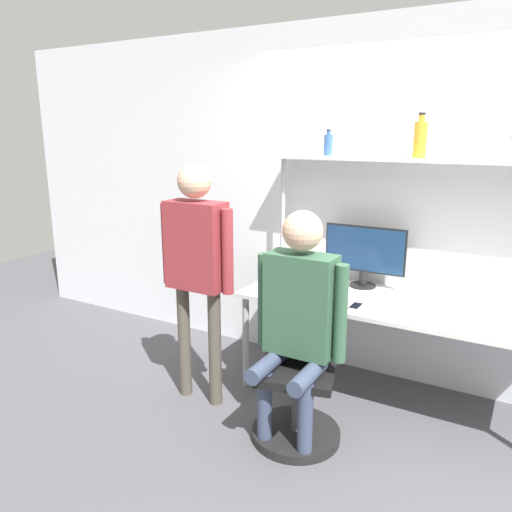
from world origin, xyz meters
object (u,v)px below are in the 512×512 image
object	(u,v)px
laptop	(322,291)
bottle_amber	(420,139)
monitor	(364,253)
person_seated	(298,309)
bottle_blue	(328,144)
office_chair	(298,393)
person_standing	(197,254)
cell_phone	(356,306)

from	to	relation	value
laptop	bottle_amber	size ratio (longest dim) A/B	1.09
monitor	person_seated	xyz separation A→B (m)	(-0.08, -0.99, -0.14)
person_seated	bottle_blue	world-z (taller)	bottle_blue
office_chair	person_standing	world-z (taller)	person_standing
cell_phone	office_chair	bearing A→B (deg)	-111.84
monitor	bottle_amber	world-z (taller)	bottle_amber
monitor	bottle_blue	bearing A→B (deg)	-179.94
person_standing	bottle_amber	size ratio (longest dim) A/B	5.67
bottle_blue	office_chair	bearing A→B (deg)	-76.40
bottle_blue	cell_phone	bearing A→B (deg)	-47.96
person_seated	office_chair	bearing A→B (deg)	104.52
person_standing	bottle_blue	xyz separation A→B (m)	(0.57, 0.89, 0.71)
person_standing	person_seated	bearing A→B (deg)	-7.03
monitor	bottle_amber	distance (m)	0.90
office_chair	laptop	bearing A→B (deg)	97.15
monitor	office_chair	world-z (taller)	monitor
person_standing	laptop	bearing A→B (deg)	31.51
laptop	person_seated	distance (m)	0.56
monitor	laptop	bearing A→B (deg)	-109.22
monitor	person_standing	distance (m)	1.26
person_seated	laptop	bearing A→B (deg)	97.72
cell_phone	bottle_amber	xyz separation A→B (m)	(0.24, 0.47, 1.09)
cell_phone	bottle_amber	bearing A→B (deg)	63.15
bottle_amber	bottle_blue	size ratio (longest dim) A/B	1.57
bottle_amber	bottle_blue	bearing A→B (deg)	180.00
office_chair	person_seated	bearing A→B (deg)	-75.48
monitor	bottle_amber	size ratio (longest dim) A/B	2.05
monitor	cell_phone	xyz separation A→B (m)	(0.10, -0.47, -0.26)
laptop	bottle_amber	distance (m)	1.23
bottle_amber	bottle_blue	world-z (taller)	bottle_amber
monitor	office_chair	xyz separation A→B (m)	(-0.09, -0.95, -0.72)
bottle_amber	person_seated	bearing A→B (deg)	-112.91
bottle_amber	monitor	bearing A→B (deg)	179.94
person_seated	person_standing	size ratio (longest dim) A/B	0.86
office_chair	bottle_blue	world-z (taller)	bottle_blue
person_seated	bottle_blue	distance (m)	1.38
cell_phone	bottle_blue	world-z (taller)	bottle_blue
person_seated	bottle_amber	xyz separation A→B (m)	(0.42, 0.99, 0.98)
office_chair	person_seated	world-z (taller)	person_seated
person_standing	monitor	bearing A→B (deg)	44.99
cell_phone	person_seated	world-z (taller)	person_seated
laptop	person_seated	bearing A→B (deg)	-82.28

